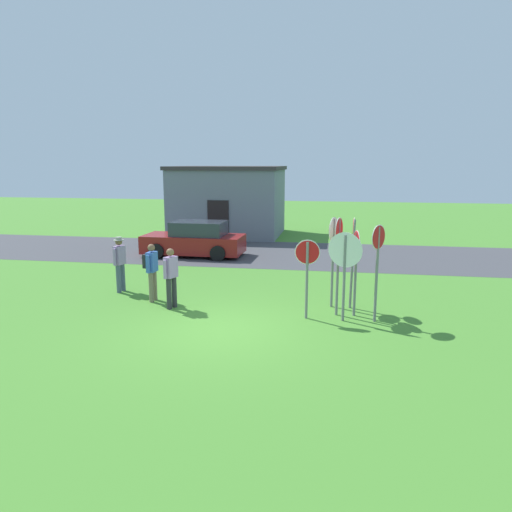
% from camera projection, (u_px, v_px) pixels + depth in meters
% --- Properties ---
extents(ground_plane, '(80.00, 80.00, 0.00)m').
position_uv_depth(ground_plane, '(220.00, 330.00, 11.57)').
color(ground_plane, '#47842D').
extents(street_asphalt, '(60.00, 6.40, 0.01)m').
position_uv_depth(street_asphalt, '(274.00, 254.00, 21.30)').
color(street_asphalt, '#424247').
rests_on(street_asphalt, ground).
extents(building_background, '(5.99, 4.96, 3.79)m').
position_uv_depth(building_background, '(228.00, 201.00, 26.68)').
color(building_background, slate).
rests_on(building_background, ground).
extents(parked_car_on_street, '(4.34, 2.09, 1.51)m').
position_uv_depth(parked_car_on_street, '(195.00, 240.00, 20.68)').
color(parked_car_on_street, maroon).
rests_on(parked_car_on_street, ground).
extents(stop_sign_rear_right, '(0.64, 0.13, 2.08)m').
position_uv_depth(stop_sign_rear_right, '(307.00, 266.00, 12.17)').
color(stop_sign_rear_right, slate).
rests_on(stop_sign_rear_right, ground).
extents(stop_sign_leaning_right, '(0.11, 0.61, 2.53)m').
position_uv_depth(stop_sign_leaning_right, '(353.00, 249.00, 13.03)').
color(stop_sign_leaning_right, slate).
rests_on(stop_sign_leaning_right, ground).
extents(stop_sign_rear_left, '(0.20, 0.63, 2.61)m').
position_uv_depth(stop_sign_rear_left, '(338.00, 251.00, 12.40)').
color(stop_sign_rear_left, slate).
rests_on(stop_sign_rear_left, ground).
extents(stop_sign_nearest, '(0.25, 0.67, 2.53)m').
position_uv_depth(stop_sign_nearest, '(333.00, 247.00, 13.13)').
color(stop_sign_nearest, slate).
rests_on(stop_sign_nearest, ground).
extents(stop_sign_far_back, '(0.84, 0.32, 2.29)m').
position_uv_depth(stop_sign_far_back, '(345.00, 260.00, 11.96)').
color(stop_sign_far_back, slate).
rests_on(stop_sign_far_back, ground).
extents(stop_sign_center_cluster, '(0.15, 0.71, 2.28)m').
position_uv_depth(stop_sign_center_cluster, '(356.00, 258.00, 12.39)').
color(stop_sign_center_cluster, slate).
rests_on(stop_sign_center_cluster, ground).
extents(stop_sign_tallest, '(0.36, 0.52, 2.49)m').
position_uv_depth(stop_sign_tallest, '(377.00, 258.00, 11.88)').
color(stop_sign_tallest, slate).
rests_on(stop_sign_tallest, ground).
extents(person_in_dark_shirt, '(0.37, 0.57, 1.69)m').
position_uv_depth(person_in_dark_shirt, '(151.00, 268.00, 13.84)').
color(person_in_dark_shirt, '#7A6B56').
rests_on(person_in_dark_shirt, ground).
extents(person_holding_notes, '(0.31, 0.56, 1.74)m').
position_uv_depth(person_holding_notes, '(120.00, 261.00, 14.83)').
color(person_holding_notes, '#4C5670').
rests_on(person_holding_notes, ground).
extents(person_in_teal, '(0.34, 0.54, 1.69)m').
position_uv_depth(person_in_teal, '(171.00, 275.00, 13.15)').
color(person_in_teal, '#2D2D33').
rests_on(person_in_teal, ground).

